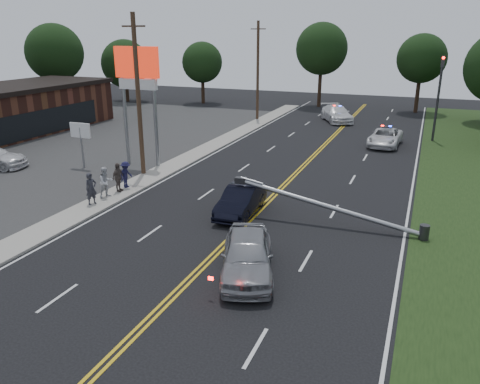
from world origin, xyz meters
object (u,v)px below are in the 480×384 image
at_px(utility_pole_far, 258,71).
at_px(bystander_a, 91,189).
at_px(bystander_b, 106,182).
at_px(bystander_d, 118,177).
at_px(pylon_sign, 138,78).
at_px(fallen_streetlight, 338,209).
at_px(utility_pole_mid, 138,96).
at_px(small_sign, 81,134).
at_px(bystander_c, 126,175).
at_px(traffic_signal, 439,91).
at_px(emergency_b, 337,114).
at_px(waiting_sedan, 247,255).
at_px(emergency_a, 385,137).
at_px(crashed_sedan, 241,200).

relative_size(utility_pole_far, bystander_a, 5.80).
xyz_separation_m(bystander_b, bystander_d, (0.04, 1.06, -0.02)).
xyz_separation_m(pylon_sign, utility_pole_far, (1.30, 20.00, -0.91)).
relative_size(fallen_streetlight, utility_pole_mid, 0.94).
bearing_deg(bystander_d, utility_pole_far, -1.25).
height_order(small_sign, bystander_c, small_sign).
height_order(traffic_signal, emergency_b, traffic_signal).
bearing_deg(pylon_sign, waiting_sedan, -43.93).
distance_m(waiting_sedan, bystander_c, 12.50).
xyz_separation_m(traffic_signal, bystander_b, (-16.81, -22.76, -3.22)).
xyz_separation_m(utility_pole_far, bystander_a, (0.69, -28.01, -4.10)).
bearing_deg(utility_pole_far, emergency_a, -28.38).
distance_m(small_sign, utility_pole_far, 22.68).
distance_m(utility_pole_mid, waiting_sedan, 15.45).
bearing_deg(waiting_sedan, utility_pole_mid, 118.34).
distance_m(emergency_b, bystander_a, 31.09).
relative_size(waiting_sedan, emergency_b, 0.85).
xyz_separation_m(utility_pole_mid, utility_pole_far, (0.00, 22.00, 0.00)).
height_order(waiting_sedan, bystander_a, bystander_a).
relative_size(emergency_a, bystander_b, 2.91).
bearing_deg(bystander_d, waiting_sedan, -123.91).
height_order(crashed_sedan, bystander_b, bystander_b).
height_order(emergency_a, bystander_a, bystander_a).
xyz_separation_m(traffic_signal, utility_pole_mid, (-17.50, -18.00, 0.88)).
distance_m(crashed_sedan, emergency_b, 28.28).
distance_m(emergency_a, bystander_c, 21.82).
xyz_separation_m(traffic_signal, bystander_a, (-16.81, -24.01, -3.22)).
bearing_deg(pylon_sign, bystander_a, -76.05).
bearing_deg(emergency_b, emergency_a, -86.24).
height_order(utility_pole_mid, emergency_a, utility_pole_mid).
height_order(pylon_sign, crashed_sedan, pylon_sign).
distance_m(bystander_a, bystander_b, 1.25).
xyz_separation_m(small_sign, utility_pole_far, (4.80, 22.00, 2.75)).
height_order(utility_pole_far, emergency_b, utility_pole_far).
bearing_deg(emergency_b, bystander_a, -130.89).
bearing_deg(emergency_b, traffic_signal, -60.47).
bearing_deg(utility_pole_far, small_sign, -102.31).
height_order(fallen_streetlight, emergency_b, fallen_streetlight).
bearing_deg(crashed_sedan, bystander_d, 174.36).
bearing_deg(bystander_b, pylon_sign, 36.77).
distance_m(utility_pole_mid, bystander_c, 5.14).
height_order(fallen_streetlight, utility_pole_mid, utility_pole_mid).
bearing_deg(traffic_signal, emergency_a, -136.47).
distance_m(utility_pole_mid, bystander_a, 7.31).
xyz_separation_m(emergency_b, bystander_a, (-7.34, -30.21, 0.16)).
bearing_deg(fallen_streetlight, bystander_a, -170.99).
bearing_deg(fallen_streetlight, crashed_sedan, -179.04).
bearing_deg(bystander_b, traffic_signal, -16.11).
relative_size(emergency_a, bystander_a, 2.92).
height_order(utility_pole_mid, crashed_sedan, utility_pole_mid).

